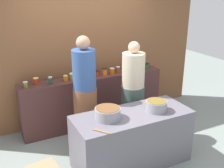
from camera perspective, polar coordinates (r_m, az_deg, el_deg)
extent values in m
plane|color=gray|center=(4.45, 2.08, -14.22)|extent=(12.00, 12.00, 0.00)
cube|color=brown|center=(5.10, -5.61, 8.57)|extent=(4.80, 0.12, 3.00)
cube|color=#4A2A28|center=(5.09, -3.79, -3.47)|extent=(2.70, 0.36, 0.95)
cube|color=slate|center=(4.01, 4.25, -11.53)|extent=(1.70, 0.70, 0.82)
cylinder|color=olive|center=(4.58, -17.83, -0.18)|extent=(0.07, 0.07, 0.09)
cylinder|color=silver|center=(4.56, -17.90, 0.40)|extent=(0.08, 0.08, 0.01)
cylinder|color=#AD2C16|center=(4.68, -15.81, 0.55)|extent=(0.09, 0.09, 0.10)
cylinder|color=#D6C666|center=(4.66, -15.87, 1.20)|extent=(0.09, 0.09, 0.01)
cylinder|color=#1E4530|center=(4.62, -12.92, 0.65)|extent=(0.07, 0.07, 0.11)
cylinder|color=silver|center=(4.60, -12.98, 1.40)|extent=(0.07, 0.07, 0.01)
cylinder|color=orange|center=(4.73, -9.79, 1.16)|extent=(0.08, 0.08, 0.09)
cylinder|color=#D6C666|center=(4.72, -9.83, 1.73)|extent=(0.08, 0.08, 0.01)
cylinder|color=olive|center=(4.79, -8.51, 1.53)|extent=(0.09, 0.09, 0.10)
cylinder|color=silver|center=(4.77, -8.55, 2.18)|extent=(0.09, 0.09, 0.02)
cylinder|color=brown|center=(4.76, -7.04, 1.69)|extent=(0.07, 0.07, 0.13)
cylinder|color=black|center=(4.74, -7.08, 2.53)|extent=(0.07, 0.07, 0.02)
cylinder|color=#A6300B|center=(4.92, -3.26, 2.19)|extent=(0.08, 0.08, 0.09)
cylinder|color=black|center=(4.90, -3.27, 2.78)|extent=(0.08, 0.08, 0.01)
cylinder|color=orange|center=(4.97, -1.58, 2.56)|extent=(0.08, 0.08, 0.12)
cylinder|color=black|center=(4.95, -1.59, 3.28)|extent=(0.09, 0.09, 0.01)
cylinder|color=#D05F09|center=(5.03, 0.01, 2.70)|extent=(0.09, 0.09, 0.10)
cylinder|color=silver|center=(5.01, 0.01, 3.33)|extent=(0.09, 0.09, 0.01)
cylinder|color=brown|center=(5.11, 1.25, 3.00)|extent=(0.08, 0.08, 0.11)
cylinder|color=silver|center=(5.10, 1.25, 3.64)|extent=(0.08, 0.08, 0.01)
cylinder|color=#2D4B2C|center=(5.39, 7.39, 3.70)|extent=(0.09, 0.09, 0.10)
cylinder|color=black|center=(5.37, 7.42, 4.29)|extent=(0.09, 0.09, 0.02)
cylinder|color=gray|center=(3.64, -0.92, -6.26)|extent=(0.35, 0.35, 0.15)
cylinder|color=brown|center=(3.61, -0.92, -5.12)|extent=(0.32, 0.32, 0.00)
cylinder|color=gray|center=(3.92, 9.36, -4.60)|extent=(0.30, 0.30, 0.15)
cylinder|color=brown|center=(3.89, 9.42, -3.56)|extent=(0.28, 0.28, 0.00)
cylinder|color=#9E703D|center=(3.36, -2.24, -10.01)|extent=(0.16, 0.20, 0.02)
cylinder|color=brown|center=(4.41, -5.57, -7.06)|extent=(0.37, 0.37, 1.00)
cylinder|color=#32518C|center=(4.11, -5.95, 3.05)|extent=(0.36, 0.36, 0.62)
sphere|color=tan|center=(4.01, -6.16, 8.69)|extent=(0.21, 0.21, 0.21)
cylinder|color=#3F544B|center=(4.70, 4.30, -5.77)|extent=(0.39, 0.39, 0.93)
cylinder|color=beige|center=(4.43, 4.55, 2.96)|extent=(0.38, 0.38, 0.57)
sphere|color=#D8A884|center=(4.33, 4.69, 7.76)|extent=(0.19, 0.19, 0.19)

